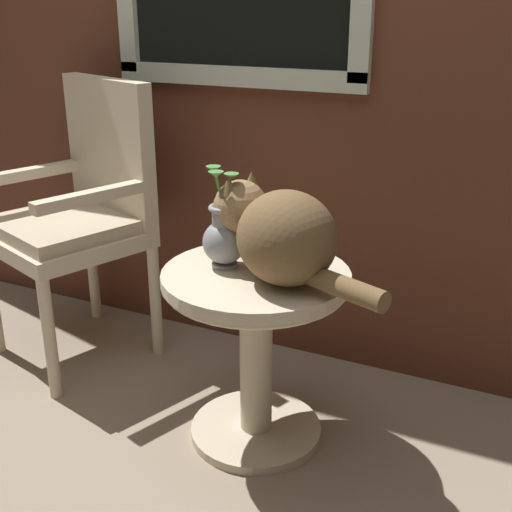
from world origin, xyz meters
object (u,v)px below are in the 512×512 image
Objects in this scene: wicker_side_table at (256,324)px; cat at (280,234)px; wicker_chair at (82,207)px; pewter_vase_with_ivy at (224,236)px.

cat is at bearing -17.13° from wicker_side_table.
wicker_chair reaches higher than cat.
wicker_chair is at bearing 163.59° from wicker_side_table.
wicker_side_table is 0.90m from wicker_chair.
wicker_chair is 0.98m from cat.
cat is 1.92× the size of pewter_vase_with_ivy.
wicker_side_table is 0.33m from cat.
cat is (0.94, -0.28, 0.12)m from wicker_chair.
wicker_chair is at bearing 161.35° from pewter_vase_with_ivy.
cat reaches higher than wicker_side_table.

